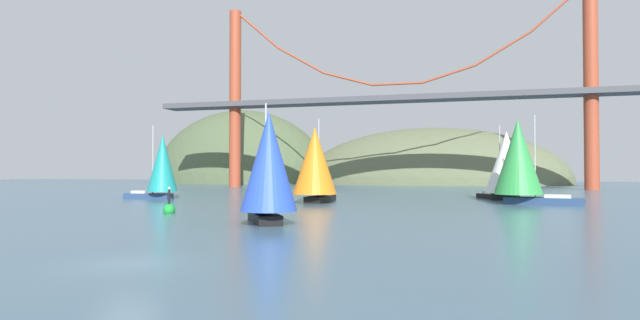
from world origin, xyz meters
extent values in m
plane|color=#426075|center=(0.00, 0.00, 0.00)|extent=(360.00, 360.00, 0.00)
ellipsoid|color=#4C5B3D|center=(-55.00, 135.00, 0.00)|extent=(57.54, 44.00, 46.84)
ellipsoid|color=#5B6647|center=(5.00, 135.00, 0.00)|extent=(77.93, 44.00, 32.84)
cylinder|color=#A34228|center=(-38.97, 95.00, 21.28)|extent=(2.80, 2.80, 42.55)
cylinder|color=#A34228|center=(38.97, 95.00, 21.28)|extent=(2.80, 2.80, 42.55)
cube|color=#47474C|center=(0.00, 95.00, 19.73)|extent=(113.94, 6.00, 1.20)
cylinder|color=#A34228|center=(-33.40, 95.00, 37.70)|extent=(11.46, 0.50, 10.09)
cylinder|color=#A34228|center=(-22.27, 95.00, 29.61)|extent=(11.39, 0.50, 6.91)
cylinder|color=#A34228|center=(-11.13, 95.00, 24.75)|extent=(11.27, 0.50, 3.72)
cylinder|color=#A34228|center=(0.00, 95.00, 23.13)|extent=(11.13, 0.50, 0.50)
cylinder|color=#A34228|center=(11.13, 95.00, 24.75)|extent=(11.27, 0.50, 3.72)
cylinder|color=#A34228|center=(22.27, 95.00, 29.61)|extent=(11.39, 0.50, 6.91)
cylinder|color=#A34228|center=(33.40, 95.00, 37.70)|extent=(11.46, 0.50, 10.09)
cube|color=navy|center=(22.45, 44.26, 0.41)|extent=(8.65, 4.25, 0.83)
cube|color=beige|center=(23.90, 43.89, 1.01)|extent=(3.01, 2.32, 0.36)
cylinder|color=#B2B2B7|center=(21.64, 44.47, 5.54)|extent=(0.14, 0.14, 9.43)
cone|color=green|center=(19.85, 44.92, 5.50)|extent=(6.61, 6.61, 8.75)
cube|color=black|center=(18.18, 54.88, 0.33)|extent=(5.27, 7.53, 0.66)
cube|color=beige|center=(17.58, 56.07, 0.84)|extent=(2.51, 2.84, 0.36)
cylinder|color=#B2B2B7|center=(18.52, 54.23, 5.33)|extent=(0.14, 0.14, 9.35)
cone|color=white|center=(19.27, 52.78, 5.02)|extent=(7.44, 7.44, 8.12)
cube|color=navy|center=(-28.03, 43.15, 0.38)|extent=(6.89, 1.70, 0.75)
cube|color=beige|center=(-29.26, 43.15, 0.93)|extent=(2.21, 1.28, 0.36)
cylinder|color=#B2B2B7|center=(-27.34, 43.15, 5.43)|extent=(0.14, 0.14, 9.36)
cone|color=teal|center=(-25.82, 43.14, 4.93)|extent=(4.04, 4.04, 7.75)
cube|color=black|center=(-0.85, 17.45, 0.35)|extent=(4.49, 5.90, 0.70)
cube|color=beige|center=(-1.39, 18.35, 0.88)|extent=(2.08, 2.28, 0.36)
cylinder|color=#B2B2B7|center=(-0.54, 16.95, 4.79)|extent=(0.14, 0.14, 8.18)
cone|color=blue|center=(0.12, 15.84, 4.56)|extent=(5.57, 5.57, 7.13)
cube|color=black|center=(-3.31, 42.58, 0.39)|extent=(2.31, 7.08, 0.78)
cube|color=beige|center=(-3.25, 43.84, 0.96)|extent=(1.61, 2.31, 0.36)
cylinder|color=#B2B2B7|center=(-3.35, 41.88, 5.51)|extent=(0.14, 0.14, 9.46)
cone|color=orange|center=(-3.42, 40.35, 5.11)|extent=(5.52, 5.52, 8.06)
sphere|color=green|center=(-12.29, 22.93, 0.30)|extent=(1.10, 1.10, 1.10)
cylinder|color=black|center=(-12.29, 22.93, 1.35)|extent=(0.20, 0.20, 1.60)
sphere|color=#F2EA99|center=(-12.29, 22.93, 2.27)|extent=(0.24, 0.24, 0.24)
camera|label=1|loc=(13.28, -18.46, 3.88)|focal=28.73mm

